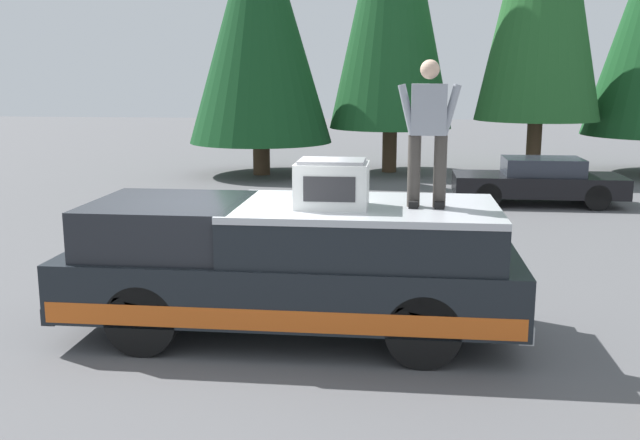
# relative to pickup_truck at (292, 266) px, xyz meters

# --- Properties ---
(ground_plane) EXTENTS (90.00, 90.00, 0.00)m
(ground_plane) POSITION_rel_pickup_truck_xyz_m (-0.08, 0.74, -0.87)
(ground_plane) COLOR #565659
(pickup_truck) EXTENTS (2.01, 5.54, 1.65)m
(pickup_truck) POSITION_rel_pickup_truck_xyz_m (0.00, 0.00, 0.00)
(pickup_truck) COLOR black
(pickup_truck) RESTS_ON ground
(compressor_unit) EXTENTS (0.65, 0.84, 0.56)m
(compressor_unit) POSITION_rel_pickup_truck_xyz_m (-0.19, -0.51, 1.05)
(compressor_unit) COLOR silver
(compressor_unit) RESTS_ON pickup_truck
(person_on_truck_bed) EXTENTS (0.29, 0.72, 1.69)m
(person_on_truck_bed) POSITION_rel_pickup_truck_xyz_m (-0.05, -1.61, 1.68)
(person_on_truck_bed) COLOR #423D38
(person_on_truck_bed) RESTS_ON pickup_truck
(parked_car_black) EXTENTS (1.64, 4.10, 1.16)m
(parked_car_black) POSITION_rel_pickup_truck_xyz_m (9.76, -4.71, -0.29)
(parked_car_black) COLOR black
(parked_car_black) RESTS_ON ground
(conifer_center_right) EXTENTS (4.54, 4.54, 8.66)m
(conifer_center_right) POSITION_rel_pickup_truck_xyz_m (14.36, 3.19, 3.97)
(conifer_center_right) COLOR #4C3826
(conifer_center_right) RESTS_ON ground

